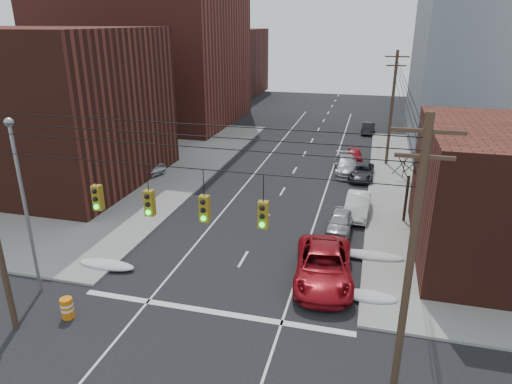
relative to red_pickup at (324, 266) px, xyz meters
The scene contains 25 objects.
sidewalk_nw 35.85m from the red_pickup, 153.07° to the left, with size 40.00×40.00×0.15m, color gray.
building_brick_tall 49.22m from the red_pickup, 127.87° to the left, with size 24.00×20.00×30.00m, color maroon.
building_brick_near 29.73m from the red_pickup, 157.38° to the left, with size 20.00×16.00×13.00m, color #451C14.
building_brick_far 70.58m from the red_pickup, 116.08° to the left, with size 22.00×18.00×12.00m, color #451C14.
building_glass 63.03m from the red_pickup, 72.17° to the left, with size 20.00×18.00×22.00m, color gray.
utility_pole_right 9.83m from the red_pickup, 65.46° to the right, with size 2.20×0.28×11.00m.
utility_pole_far 24.00m from the red_pickup, 81.32° to the left, with size 2.20×0.28×11.00m.
traffic_signals 11.11m from the red_pickup, 121.91° to the right, with size 17.00×0.42×2.02m.
street_light 15.90m from the red_pickup, 161.73° to the right, with size 0.44×0.44×9.32m.
bare_tree 10.42m from the red_pickup, 63.35° to the left, with size 2.09×2.20×4.93m.
snow_nw 12.50m from the red_pickup, behind, with size 3.50×1.08×0.42m, color silver.
snow_ne 2.85m from the red_pickup, 27.44° to the right, with size 3.00×1.08×0.42m, color silver.
snow_east_far 4.11m from the red_pickup, 52.85° to the left, with size 4.00×1.08×0.42m, color silver.
red_pickup is the anchor object (origin of this frame).
parked_car_a 6.67m from the red_pickup, 86.91° to the left, with size 1.67×4.16×1.42m, color #9E9DA2.
parked_car_b 9.83m from the red_pickup, 81.96° to the left, with size 1.67×4.80×1.58m, color white.
parked_car_c 18.44m from the red_pickup, 85.92° to the left, with size 2.14×4.64×1.29m, color black.
parked_car_d 19.61m from the red_pickup, 90.45° to the left, with size 2.15×5.30×1.54m, color #A6A6AA.
parked_car_e 24.02m from the red_pickup, 89.10° to the left, with size 1.49×3.71×1.26m, color maroon.
parked_car_f 36.75m from the red_pickup, 87.82° to the left, with size 1.39×4.00×1.32m, color black.
lot_car_a 20.99m from the red_pickup, 158.47° to the left, with size 1.43×4.10×1.35m, color silver.
lot_car_b 23.84m from the red_pickup, 141.68° to the left, with size 2.34×5.08×1.41m, color #BCBDC1.
lot_car_c 26.42m from the red_pickup, 148.19° to the left, with size 1.73×4.25×1.23m, color black.
lot_car_d 28.89m from the red_pickup, 136.77° to the left, with size 1.48×3.67×1.25m, color silver.
construction_barrel 13.25m from the red_pickup, 150.90° to the right, with size 0.65×0.65×1.06m.
Camera 1 is at (6.86, -11.37, 13.54)m, focal length 32.00 mm.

